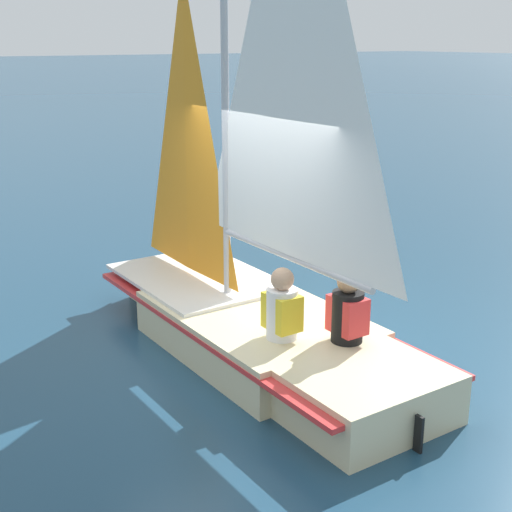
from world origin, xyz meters
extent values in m
plane|color=navy|center=(0.00, 0.00, 0.00)|extent=(260.00, 260.00, 0.00)
cube|color=beige|center=(0.00, 0.00, 0.23)|extent=(1.63, 2.51, 0.46)
cube|color=beige|center=(-0.03, 1.76, 0.23)|extent=(0.89, 1.05, 0.46)
cube|color=beige|center=(0.03, -1.76, 0.23)|extent=(1.37, 1.06, 0.46)
cube|color=red|center=(0.00, 0.00, 0.38)|extent=(1.68, 4.46, 0.05)
cube|color=silver|center=(-0.02, 1.24, 0.48)|extent=(1.50, 2.06, 0.04)
cylinder|color=#B7B7BC|center=(-0.01, 0.57, 2.94)|extent=(0.08, 0.08, 4.95)
cylinder|color=#B7B7BC|center=(0.01, -0.59, 1.20)|extent=(0.10, 2.30, 0.07)
pyramid|color=white|center=(0.01, -0.59, 3.26)|extent=(0.08, 2.19, 4.07)
pyramid|color=orange|center=(-0.02, 1.41, 2.26)|extent=(0.07, 1.53, 3.40)
cube|color=black|center=(0.04, -2.34, 0.16)|extent=(0.03, 0.08, 0.32)
cube|color=black|center=(-0.18, -0.73, 0.23)|extent=(0.24, 0.28, 0.45)
cylinder|color=white|center=(-0.18, -0.73, 0.71)|extent=(0.30, 0.30, 0.50)
cube|color=yellow|center=(-0.18, -0.73, 0.73)|extent=(0.27, 0.34, 0.35)
sphere|color=tan|center=(-0.18, -0.73, 1.05)|extent=(0.22, 0.22, 0.22)
cube|color=black|center=(0.29, -1.12, 0.23)|extent=(0.24, 0.28, 0.45)
cylinder|color=black|center=(0.29, -1.12, 0.71)|extent=(0.30, 0.30, 0.50)
cube|color=red|center=(0.29, -1.12, 0.73)|extent=(0.27, 0.34, 0.35)
sphere|color=#A87A56|center=(0.29, -1.12, 1.05)|extent=(0.22, 0.22, 0.22)
cylinder|color=black|center=(0.29, -1.12, 1.14)|extent=(0.21, 0.21, 0.06)
camera|label=1|loc=(-3.81, -5.86, 3.21)|focal=50.00mm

